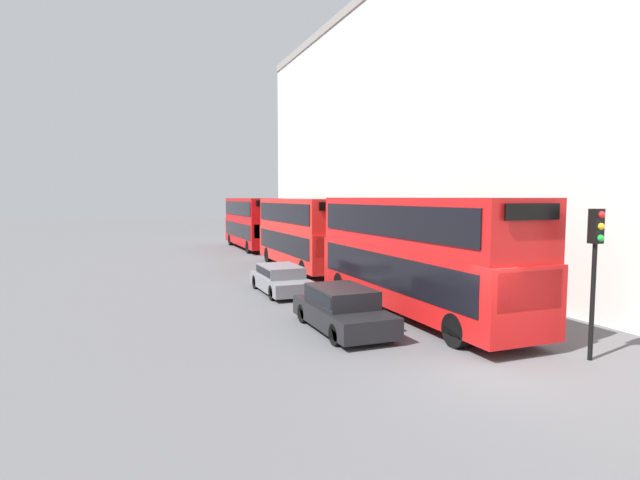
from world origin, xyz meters
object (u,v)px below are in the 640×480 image
(pedestrian, at_px, (325,249))
(traffic_light, at_px, (595,252))
(bus_leading, at_px, (414,250))
(car_hatchback, at_px, (281,278))
(bus_third_in_queue, at_px, (252,221))
(car_dark_sedan, at_px, (342,308))
(bus_second_in_queue, at_px, (302,230))

(pedestrian, bearing_deg, traffic_light, -92.63)
(bus_leading, bearing_deg, pedestrian, 80.61)
(bus_leading, height_order, traffic_light, bus_leading)
(bus_leading, bearing_deg, car_hatchback, 121.17)
(bus_third_in_queue, height_order, car_dark_sedan, bus_third_in_queue)
(bus_leading, bearing_deg, bus_third_in_queue, 90.00)
(car_hatchback, xyz_separation_m, traffic_light, (4.90, -11.91, 2.21))
(bus_second_in_queue, height_order, bus_third_in_queue, bus_third_in_queue)
(bus_third_in_queue, height_order, pedestrian, bus_third_in_queue)
(car_hatchback, bearing_deg, pedestrian, 57.93)
(bus_second_in_queue, distance_m, traffic_light, 18.81)
(car_dark_sedan, height_order, traffic_light, traffic_light)
(car_dark_sedan, xyz_separation_m, pedestrian, (5.88, 16.18, 0.10))
(car_hatchback, height_order, traffic_light, traffic_light)
(bus_leading, height_order, bus_second_in_queue, bus_leading)
(traffic_light, bearing_deg, car_dark_sedan, 133.83)
(bus_second_in_queue, relative_size, traffic_light, 2.59)
(bus_second_in_queue, xyz_separation_m, car_hatchback, (-3.40, -6.84, -1.66))
(car_hatchback, relative_size, pedestrian, 2.49)
(bus_second_in_queue, bearing_deg, bus_leading, -90.00)
(bus_second_in_queue, relative_size, car_hatchback, 2.30)
(bus_third_in_queue, bearing_deg, traffic_light, -87.26)
(bus_leading, distance_m, car_dark_sedan, 3.95)
(bus_leading, relative_size, car_hatchback, 2.52)
(car_hatchback, relative_size, traffic_light, 1.13)
(bus_second_in_queue, height_order, car_dark_sedan, bus_second_in_queue)
(bus_leading, bearing_deg, car_dark_sedan, -160.88)
(bus_leading, xyz_separation_m, bus_second_in_queue, (0.00, 12.46, -0.04))
(car_dark_sedan, height_order, pedestrian, pedestrian)
(bus_third_in_queue, xyz_separation_m, car_dark_sedan, (-3.40, -26.32, -1.58))
(car_dark_sedan, relative_size, pedestrian, 2.47)
(bus_leading, distance_m, bus_second_in_queue, 12.46)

